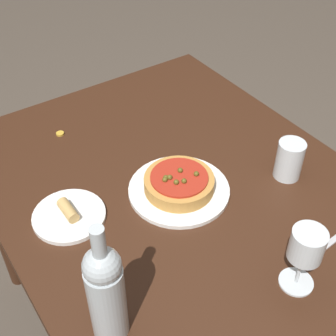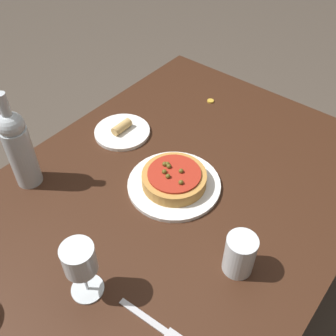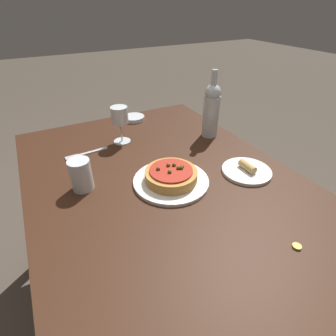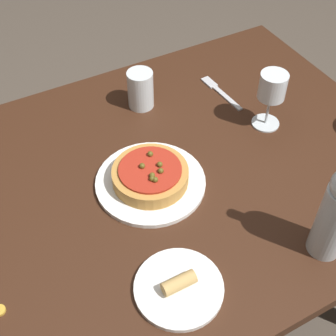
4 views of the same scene
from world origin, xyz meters
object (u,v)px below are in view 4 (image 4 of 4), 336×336
wine_glass (272,89)px  water_cup (141,89)px  side_plate (179,287)px  dining_table (162,197)px  fork (219,91)px  pizza (150,175)px  bottle_cap (0,310)px  dinner_plate (151,182)px

wine_glass → water_cup: bearing=138.4°
wine_glass → side_plate: (-0.46, -0.33, -0.11)m
dining_table → wine_glass: bearing=5.5°
wine_glass → fork: wine_glass is taller
dining_table → side_plate: (-0.12, -0.29, 0.09)m
pizza → side_plate: 0.29m
dining_table → bottle_cap: bottle_cap is taller
water_cup → side_plate: (-0.19, -0.56, -0.05)m
pizza → fork: size_ratio=1.02×
dining_table → pizza: pizza is taller
dining_table → water_cup: 0.31m
pizza → water_cup: size_ratio=1.66×
water_cup → wine_glass: bearing=-41.6°
pizza → wine_glass: (0.38, 0.05, 0.09)m
dining_table → side_plate: 0.33m
bottle_cap → pizza: bearing=20.7°
water_cup → side_plate: bearing=-108.8°
pizza → dining_table: bearing=19.4°
water_cup → fork: size_ratio=0.62×
dining_table → fork: (0.31, 0.21, 0.09)m
dinner_plate → pizza: 0.03m
dinner_plate → wine_glass: (0.38, 0.05, 0.11)m
side_plate → bottle_cap: bearing=159.3°
water_cup → dining_table: bearing=-105.6°
water_cup → side_plate: water_cup is taller
dinner_plate → bottle_cap: bearing=-159.3°
water_cup → dinner_plate: bearing=-111.8°
dining_table → bottle_cap: (-0.45, -0.17, 0.09)m
water_cup → pizza: bearing=-111.8°
fork → bottle_cap: bottle_cap is taller
wine_glass → bottle_cap: bearing=-165.7°
water_cup → fork: 0.24m
pizza → fork: 0.41m
dinner_plate → fork: size_ratio=1.49×
water_cup → bottle_cap: water_cup is taller
dining_table → dinner_plate: size_ratio=4.80×
dinner_plate → side_plate: 0.29m
bottle_cap → fork: bearing=26.9°
pizza → wine_glass: size_ratio=1.12×
wine_glass → dining_table: bearing=-174.5°
dining_table → dinner_plate: 0.10m
dining_table → side_plate: size_ratio=7.04×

